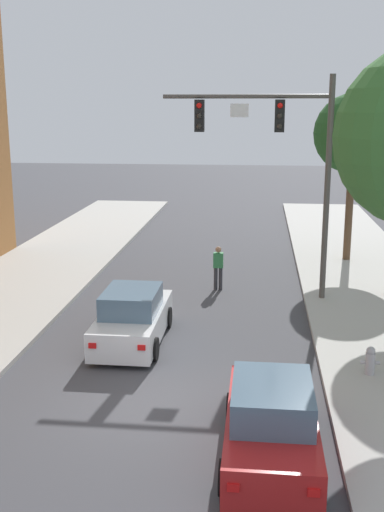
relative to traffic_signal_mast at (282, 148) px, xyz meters
name	(u,v)px	position (x,y,z in m)	size (l,w,h in m)	color
ground_plane	(151,405)	(-3.06, -8.31, -5.29)	(120.00, 120.00, 0.00)	#424247
traffic_signal_mast	(282,148)	(0.00, 0.00, 0.00)	(5.61, 0.38, 7.50)	#514C47
car_lead_white	(133,318)	(-4.23, -4.48, -4.57)	(1.85, 4.25, 1.60)	silver
car_following_red	(271,424)	(-0.38, -10.20, -4.57)	(1.84, 4.24, 1.60)	#B21E1E
pedestrian_crossing_road	(218,266)	(-2.15, 1.06, -4.38)	(0.36, 0.22, 1.64)	#333338
fire_hydrant	(370,360)	(2.12, -6.36, -4.79)	(0.48, 0.24, 0.72)	#B2B2B7
street_tree_third	(354,134)	(3.13, 5.81, 0.20)	(3.32, 3.32, 7.05)	brown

